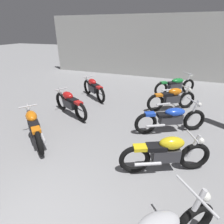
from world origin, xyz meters
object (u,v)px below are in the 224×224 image
motorcycle_left_row_1 (34,126)px  motorcycle_right_row_2 (171,118)px  motorcycle_right_row_4 (175,85)px  motorcycle_right_row_3 (172,98)px  motorcycle_right_row_1 (166,153)px  motorcycle_left_row_2 (70,103)px  motorcycle_left_row_3 (93,88)px

motorcycle_left_row_1 → motorcycle_right_row_2: motorcycle_right_row_2 is taller
motorcycle_left_row_1 → motorcycle_right_row_4: motorcycle_right_row_4 is taller
motorcycle_right_row_3 → motorcycle_right_row_4: size_ratio=0.97×
motorcycle_right_row_1 → motorcycle_right_row_3: size_ratio=1.08×
motorcycle_right_row_1 → motorcycle_right_row_4: (-0.01, 5.28, -0.01)m
motorcycle_right_row_1 → motorcycle_right_row_2: bearing=89.8°
motorcycle_left_row_1 → motorcycle_right_row_2: 3.86m
motorcycle_left_row_2 → motorcycle_right_row_3: bearing=27.1°
motorcycle_left_row_1 → motorcycle_right_row_3: 4.82m
motorcycle_right_row_4 → motorcycle_right_row_1: bearing=-89.9°
motorcycle_right_row_2 → motorcycle_right_row_4: size_ratio=1.12×
motorcycle_right_row_1 → motorcycle_right_row_2: 1.72m
motorcycle_right_row_2 → motorcycle_right_row_3: 1.70m
motorcycle_left_row_1 → motorcycle_left_row_3: (0.05, 3.59, 0.00)m
motorcycle_right_row_1 → motorcycle_right_row_2: motorcycle_right_row_2 is taller
motorcycle_left_row_2 → motorcycle_right_row_4: size_ratio=1.03×
motorcycle_right_row_2 → motorcycle_right_row_3: motorcycle_right_row_2 is taller
motorcycle_left_row_1 → motorcycle_right_row_3: size_ratio=0.93×
motorcycle_left_row_3 → motorcycle_right_row_4: bearing=27.0°
motorcycle_left_row_1 → motorcycle_right_row_3: (3.36, 3.45, 0.00)m
motorcycle_right_row_4 → motorcycle_left_row_3: bearing=-153.0°
motorcycle_left_row_1 → motorcycle_left_row_2: (0.02, 1.74, 0.00)m
motorcycle_right_row_4 → motorcycle_left_row_1: bearing=-122.8°
motorcycle_right_row_1 → motorcycle_right_row_4: 5.28m
motorcycle_left_row_3 → motorcycle_right_row_4: (3.37, 1.72, -0.01)m
motorcycle_left_row_1 → motorcycle_right_row_2: size_ratio=0.81×
motorcycle_left_row_3 → motorcycle_right_row_4: motorcycle_right_row_4 is taller
motorcycle_left_row_1 → motorcycle_left_row_2: same height
motorcycle_left_row_3 → motorcycle_right_row_3: same height
motorcycle_left_row_1 → motorcycle_right_row_4: size_ratio=0.91×
motorcycle_left_row_1 → motorcycle_left_row_3: bearing=89.2°
motorcycle_right_row_1 → motorcycle_left_row_3: bearing=133.5°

